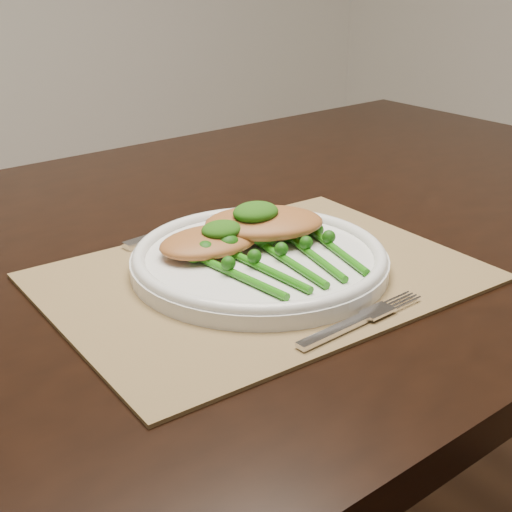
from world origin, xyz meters
TOP-DOWN VIEW (x-y plane):
  - dining_table at (-0.12, 0.00)m, footprint 1.63×0.96m
  - placemat at (-0.18, -0.14)m, footprint 0.46×0.34m
  - dinner_plate at (-0.18, -0.13)m, footprint 0.29×0.29m
  - knife at (-0.18, 0.02)m, footprint 0.22×0.04m
  - fork at (-0.16, -0.28)m, footprint 0.16×0.03m
  - chicken_fillet_left at (-0.21, -0.09)m, footprint 0.12×0.09m
  - chicken_fillet_right at (-0.14, -0.09)m, footprint 0.17×0.15m
  - pesto_dollop_left at (-0.20, -0.09)m, footprint 0.05×0.04m
  - pesto_dollop_right at (-0.15, -0.09)m, footprint 0.06×0.05m
  - broccolini_bundle at (-0.17, -0.17)m, footprint 0.16×0.18m

SIDE VIEW (x-z plane):
  - dining_table at x=-0.12m, z-range 0.00..0.75m
  - placemat at x=-0.18m, z-range 0.75..0.75m
  - fork at x=-0.16m, z-range 0.76..0.76m
  - knife at x=-0.18m, z-range 0.76..0.76m
  - dinner_plate at x=-0.18m, z-range 0.75..0.78m
  - broccolini_bundle at x=-0.17m, z-range 0.76..0.79m
  - chicken_fillet_left at x=-0.21m, z-range 0.77..0.79m
  - chicken_fillet_right at x=-0.14m, z-range 0.78..0.80m
  - pesto_dollop_left at x=-0.20m, z-range 0.79..0.81m
  - pesto_dollop_right at x=-0.15m, z-range 0.80..0.82m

